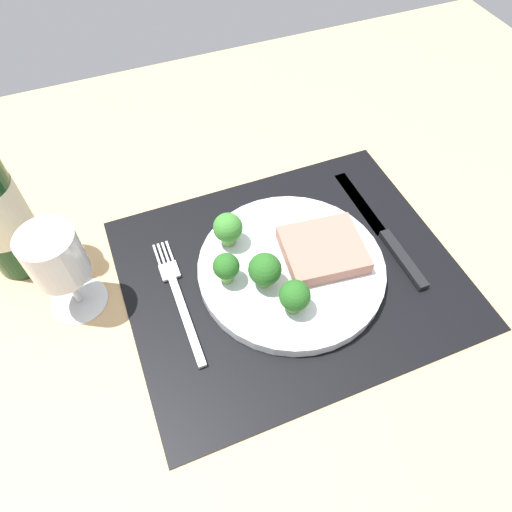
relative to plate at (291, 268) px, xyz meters
The scene contains 11 objects.
ground_plane 2.60cm from the plate, ahead, with size 140.00×110.00×3.00cm, color tan.
placemat 0.95cm from the plate, ahead, with size 42.80×35.29×0.30cm, color black.
plate is the anchor object (origin of this frame).
steak 4.77cm from the plate, ahead, with size 10.11×9.01×2.04cm, color #9E6B5B.
broccoli_front_edge 5.82cm from the plate, 162.88° to the right, with size 4.08×4.08×5.02cm.
broccoli_center 9.70cm from the plate, 134.13° to the left, with size 3.86×3.86×4.96cm.
broccoli_near_fork 9.21cm from the plate, behind, with size 3.31×3.31×4.55cm.
broccoli_back_left 7.34cm from the plate, 112.49° to the right, with size 3.74×3.74×4.73cm.
fork 14.92cm from the plate, behind, with size 2.40×19.20×0.50cm.
knife 14.69cm from the plate, ahead, with size 1.80×23.00×0.80cm.
wine_glass 28.25cm from the plate, 167.43° to the left, with size 7.04×7.04×12.83cm.
Camera 1 is at (-17.12, -30.62, 50.65)cm, focal length 32.61 mm.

